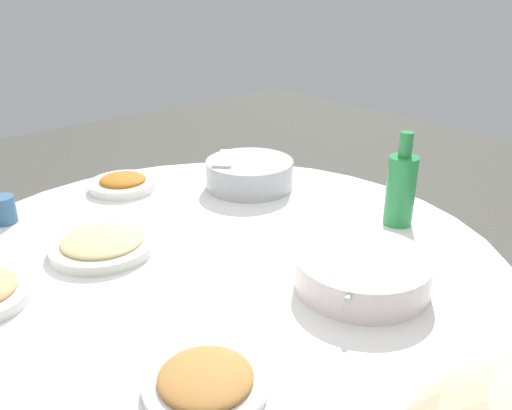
{
  "coord_description": "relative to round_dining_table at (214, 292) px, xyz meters",
  "views": [
    {
      "loc": [
        -0.88,
        0.64,
        1.35
      ],
      "look_at": [
        -0.01,
        -0.13,
        0.84
      ],
      "focal_mm": 37.76,
      "sensor_mm": 36.0,
      "label": 1
    }
  ],
  "objects": [
    {
      "name": "dish_stirfry",
      "position": [
        0.52,
        -0.06,
        0.11
      ],
      "size": [
        0.2,
        0.2,
        0.04
      ],
      "color": "white",
      "rests_on": "round_dining_table"
    },
    {
      "name": "green_bottle",
      "position": [
        -0.17,
        -0.48,
        0.19
      ],
      "size": [
        0.07,
        0.07,
        0.25
      ],
      "color": "#288D45",
      "rests_on": "round_dining_table"
    },
    {
      "name": "soup_bowl",
      "position": [
        -0.3,
        -0.16,
        0.12
      ],
      "size": [
        0.28,
        0.28,
        0.07
      ],
      "color": "white",
      "rests_on": "round_dining_table"
    },
    {
      "name": "dish_tofu_braise",
      "position": [
        -0.33,
        0.26,
        0.1
      ],
      "size": [
        0.2,
        0.2,
        0.04
      ],
      "color": "white",
      "rests_on": "round_dining_table"
    },
    {
      "name": "round_dining_table",
      "position": [
        0.0,
        0.0,
        0.0
      ],
      "size": [
        1.34,
        1.34,
        0.75
      ],
      "color": "#99999E",
      "rests_on": "ground"
    },
    {
      "name": "tea_cup_near",
      "position": [
        0.51,
        0.29,
        0.13
      ],
      "size": [
        0.06,
        0.06,
        0.07
      ],
      "primitive_type": "cylinder",
      "color": "#36608A",
      "rests_on": "round_dining_table"
    },
    {
      "name": "dish_noodles",
      "position": [
        0.2,
        0.17,
        0.11
      ],
      "size": [
        0.24,
        0.24,
        0.04
      ],
      "color": "white",
      "rests_on": "round_dining_table"
    },
    {
      "name": "rice_bowl",
      "position": [
        0.28,
        -0.36,
        0.13
      ],
      "size": [
        0.26,
        0.26,
        0.09
      ],
      "color": "#B2B5BA",
      "rests_on": "round_dining_table"
    }
  ]
}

